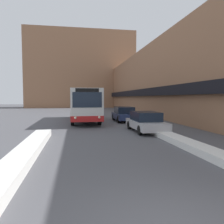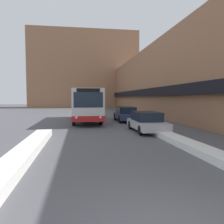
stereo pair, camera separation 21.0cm
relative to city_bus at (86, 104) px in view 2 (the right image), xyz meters
name	(u,v)px [view 2 (the right image)]	position (x,y,z in m)	size (l,w,h in m)	color
building_row_right	(167,81)	(10.70, 5.24, 2.82)	(5.50, 60.00, 9.11)	#996B4C
building_backdrop_far	(84,70)	(0.73, 33.37, 7.47)	(26.00, 8.00, 18.38)	#996B4C
snow_bank_right	(214,156)	(4.33, -14.54, -1.56)	(0.90, 14.91, 0.31)	silver
city_bus	(86,104)	(0.00, 0.00, 0.00)	(2.59, 10.56, 3.11)	silver
parked_car_front	(147,122)	(3.93, -7.46, -1.02)	(1.90, 4.38, 1.37)	#B7B7BC
parked_car_back	(126,114)	(3.93, -0.70, -0.99)	(1.92, 4.35, 1.44)	navy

